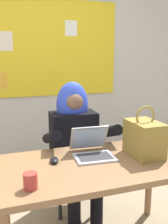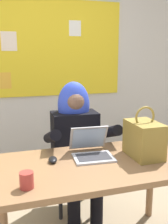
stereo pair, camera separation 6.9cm
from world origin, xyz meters
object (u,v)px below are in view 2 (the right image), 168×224
(desk_main, at_px, (96,174))
(computer_mouse, at_px, (53,160))
(laptop, at_px, (91,150))
(coffee_mug, at_px, (27,180))
(person_costumed, at_px, (76,138))
(handbag, at_px, (144,139))
(chair_at_desk, at_px, (74,157))

(desk_main, relative_size, computer_mouse, 13.58)
(desk_main, height_order, laptop, laptop)
(coffee_mug, bearing_deg, desk_main, 24.46)
(person_costumed, xyz_separation_m, laptop, (-0.02, -0.48, 0.06))
(desk_main, distance_m, coffee_mug, 0.56)
(person_costumed, relative_size, coffee_mug, 12.97)
(computer_mouse, height_order, coffee_mug, coffee_mug)
(computer_mouse, xyz_separation_m, coffee_mug, (-0.21, -0.32, 0.03))
(computer_mouse, relative_size, coffee_mug, 1.09)
(person_costumed, relative_size, handbag, 3.26)
(person_costumed, height_order, handbag, person_costumed)
(person_costumed, relative_size, computer_mouse, 11.85)
(laptop, height_order, coffee_mug, laptop)
(person_costumed, bearing_deg, laptop, -0.05)
(chair_at_desk, xyz_separation_m, computer_mouse, (-0.32, -0.64, 0.26))
(chair_at_desk, height_order, coffee_mug, chair_at_desk)
(desk_main, distance_m, chair_at_desk, 0.75)
(desk_main, height_order, person_costumed, person_costumed)
(computer_mouse, distance_m, coffee_mug, 0.38)
(desk_main, distance_m, computer_mouse, 0.32)
(handbag, height_order, coffee_mug, handbag)
(handbag, distance_m, coffee_mug, 0.90)
(desk_main, bearing_deg, coffee_mug, -155.54)
(chair_at_desk, height_order, person_costumed, person_costumed)
(person_costumed, distance_m, coffee_mug, 0.98)
(desk_main, xyz_separation_m, person_costumed, (0.03, 0.61, 0.08))
(desk_main, relative_size, handbag, 3.74)
(person_costumed, bearing_deg, desk_main, -0.82)
(desk_main, bearing_deg, person_costumed, 87.40)
(desk_main, relative_size, person_costumed, 1.15)
(coffee_mug, bearing_deg, person_costumed, 57.94)
(desk_main, bearing_deg, handbag, 0.99)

